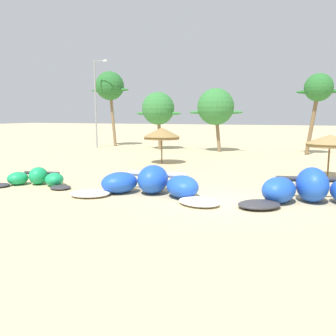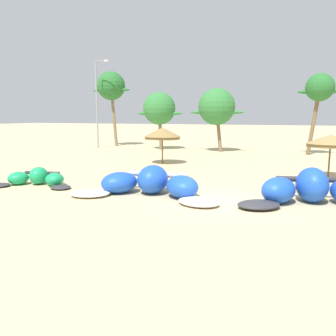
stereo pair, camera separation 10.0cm
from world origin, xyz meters
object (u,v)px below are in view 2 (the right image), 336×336
at_px(kite_far_left, 36,178).
at_px(palm_left, 159,109).
at_px(palm_center_left, 320,89).
at_px(lamppost_west, 98,100).
at_px(kite_left_of_center, 314,191).
at_px(palm_left_of_gap, 217,107).
at_px(kite_left, 150,184).
at_px(palm_leftmost, 111,87).
at_px(beach_umbrella_near_van, 162,133).
at_px(beach_umbrella_middle, 331,141).

relative_size(kite_far_left, palm_left, 0.74).
distance_m(palm_center_left, lamppost_west, 23.49).
height_order(kite_left_of_center, palm_left_of_gap, palm_left_of_gap).
height_order(kite_far_left, kite_left_of_center, kite_left_of_center).
xyz_separation_m(kite_left, palm_leftmost, (-15.34, 22.51, 6.72)).
distance_m(palm_leftmost, lamppost_west, 3.31).
bearing_deg(kite_left_of_center, palm_left, 128.12).
bearing_deg(palm_left, palm_left_of_gap, 0.14).
bearing_deg(palm_left_of_gap, palm_left, -179.86).
bearing_deg(kite_far_left, palm_center_left, 55.03).
bearing_deg(palm_leftmost, palm_left, -16.07).
distance_m(kite_far_left, beach_umbrella_near_van, 10.87).
distance_m(beach_umbrella_near_van, palm_left_of_gap, 10.78).
bearing_deg(kite_left_of_center, lamppost_west, 140.48).
height_order(beach_umbrella_near_van, palm_left, palm_left).
xyz_separation_m(beach_umbrella_middle, palm_center_left, (-0.22, 12.88, 3.94)).
relative_size(palm_leftmost, lamppost_west, 0.91).
xyz_separation_m(palm_left, palm_center_left, (16.05, 0.33, 1.71)).
height_order(beach_umbrella_middle, palm_left_of_gap, palm_left_of_gap).
bearing_deg(kite_far_left, beach_umbrella_middle, 28.40).
xyz_separation_m(kite_left_of_center, palm_center_left, (0.82, 19.74, 5.61)).
bearing_deg(beach_umbrella_middle, kite_left_of_center, -98.62).
xyz_separation_m(kite_left, palm_center_left, (7.97, 20.75, 5.66)).
relative_size(kite_left_of_center, beach_umbrella_near_van, 2.33).
relative_size(kite_left, palm_left, 1.17).
bearing_deg(palm_left_of_gap, beach_umbrella_middle, -51.91).
distance_m(beach_umbrella_middle, lamppost_west, 26.67).
relative_size(beach_umbrella_near_van, palm_leftmost, 0.32).
bearing_deg(kite_far_left, palm_leftmost, 110.98).
relative_size(palm_left_of_gap, lamppost_west, 0.66).
bearing_deg(palm_left_of_gap, palm_leftmost, 171.38).
height_order(beach_umbrella_middle, palm_leftmost, palm_leftmost).
distance_m(beach_umbrella_near_van, beach_umbrella_middle, 11.86).
relative_size(kite_left_of_center, palm_left_of_gap, 1.03).
bearing_deg(kite_left_of_center, palm_leftmost, 136.28).
distance_m(palm_left, palm_left_of_gap, 6.43).
height_order(kite_left_of_center, palm_center_left, palm_center_left).
relative_size(palm_leftmost, palm_left, 1.44).
height_order(kite_left_of_center, beach_umbrella_middle, beach_umbrella_middle).
bearing_deg(palm_center_left, lamppost_west, -177.40).
xyz_separation_m(kite_left_of_center, beach_umbrella_near_van, (-10.62, 9.04, 1.79)).
bearing_deg(kite_left_of_center, kite_left, -171.95).
bearing_deg(palm_left, palm_leftmost, 163.93).
distance_m(kite_left, lamppost_west, 25.55).
distance_m(kite_left, kite_left_of_center, 7.22).
bearing_deg(kite_left, palm_leftmost, 124.27).
relative_size(beach_umbrella_near_van, palm_left, 0.46).
bearing_deg(lamppost_west, kite_left_of_center, -39.52).
distance_m(beach_umbrella_near_van, palm_leftmost, 17.88).
xyz_separation_m(kite_left_of_center, palm_left_of_gap, (-8.81, 19.43, 4.03)).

